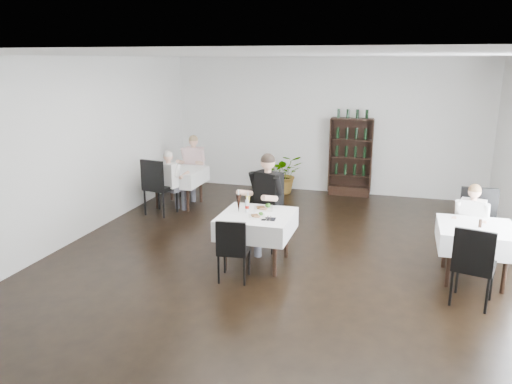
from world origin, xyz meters
TOP-DOWN VIEW (x-y plane):
  - room_shell at (0.00, 0.00)m, footprint 9.00×9.00m
  - wine_shelf at (0.60, 4.31)m, footprint 0.90×0.28m
  - main_table at (-0.30, 0.00)m, footprint 1.03×1.03m
  - left_table at (-2.70, 2.50)m, footprint 0.98×0.98m
  - right_table at (2.70, 0.30)m, footprint 0.98×0.98m
  - potted_tree at (-0.84, 4.09)m, footprint 0.99×0.92m
  - main_chair_far at (-0.40, 0.64)m, footprint 0.50×0.50m
  - main_chair_near at (-0.44, -0.68)m, footprint 0.45×0.45m
  - left_chair_far at (-2.76, 3.32)m, footprint 0.46×0.46m
  - left_chair_near at (-2.81, 1.77)m, footprint 0.59×0.59m
  - right_chair_far at (2.80, 0.89)m, footprint 0.52×0.53m
  - right_chair_near at (2.58, -0.53)m, footprint 0.57×0.57m
  - diner_main at (-0.34, 0.59)m, footprint 0.69×0.73m
  - diner_left_far at (-2.63, 3.10)m, footprint 0.52×0.52m
  - diner_left_near at (-2.62, 2.00)m, footprint 0.53×0.56m
  - diner_right_far at (2.69, 0.79)m, footprint 0.51×0.54m
  - plate_far at (-0.27, 0.25)m, footprint 0.34×0.34m
  - plate_near at (-0.25, -0.13)m, footprint 0.29×0.29m
  - pilsner_dark at (-0.58, 0.01)m, footprint 0.08×0.08m
  - pilsner_lager at (-0.46, 0.09)m, footprint 0.07×0.07m
  - coke_bottle at (-0.46, 0.05)m, footprint 0.06×0.06m
  - napkin_cutlery at (-0.07, -0.19)m, footprint 0.21×0.22m
  - pepper_mill at (2.73, 0.28)m, footprint 0.05×0.05m

SIDE VIEW (x-z plane):
  - potted_tree at x=-0.84m, z-range 0.00..0.89m
  - left_chair_far at x=-2.76m, z-range 0.06..0.93m
  - main_chair_near at x=-0.44m, z-range 0.06..0.95m
  - main_chair_far at x=-0.40m, z-range 0.07..1.00m
  - right_chair_near at x=2.58m, z-range 0.07..1.09m
  - left_table at x=-2.70m, z-range 0.24..1.01m
  - right_table at x=2.70m, z-range 0.24..1.01m
  - main_table at x=-0.30m, z-range 0.24..1.01m
  - left_chair_near at x=-2.81m, z-range 0.08..1.19m
  - right_chair_far at x=2.80m, z-range 0.08..1.21m
  - diner_right_far at x=2.69m, z-range 0.10..1.33m
  - diner_left_near at x=-2.62m, z-range 0.10..1.35m
  - napkin_cutlery at x=-0.07m, z-range 0.77..0.79m
  - plate_near at x=-0.25m, z-range 0.75..0.82m
  - plate_far at x=-0.27m, z-range 0.75..0.83m
  - diner_left_far at x=-2.63m, z-range 0.11..1.49m
  - pepper_mill at x=2.73m, z-range 0.77..0.88m
  - wine_shelf at x=0.60m, z-range -0.03..1.72m
  - coke_bottle at x=-0.46m, z-range 0.75..0.98m
  - pilsner_lager at x=-0.46m, z-range 0.74..1.04m
  - diner_main at x=-0.34m, z-range 0.12..1.67m
  - pilsner_dark at x=-0.58m, z-range 0.74..1.08m
  - room_shell at x=0.00m, z-range -3.00..6.00m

